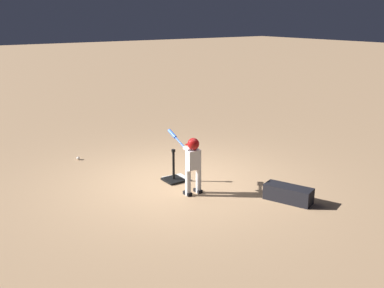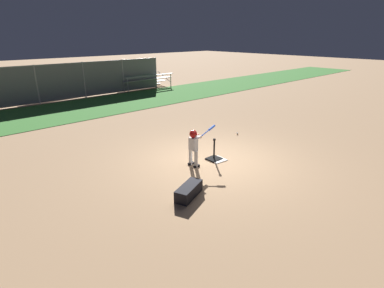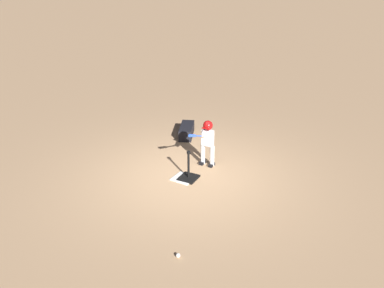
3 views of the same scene
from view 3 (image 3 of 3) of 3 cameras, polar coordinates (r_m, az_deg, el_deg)
ground_plane at (r=9.67m, az=-0.44°, el=-4.21°), size 90.00×90.00×0.00m
home_plate at (r=9.61m, az=-1.06°, el=-4.36°), size 0.47×0.47×0.02m
batting_tee at (r=9.56m, az=-0.44°, el=-3.93°), size 0.41×0.37×0.65m
batter_child at (r=9.87m, az=1.91°, el=0.77°), size 0.95×0.33×1.07m
baseball at (r=7.42m, az=-1.79°, el=-13.95°), size 0.07×0.07×0.07m
equipment_bag at (r=11.62m, az=-0.69°, el=1.68°), size 0.90×0.60×0.28m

